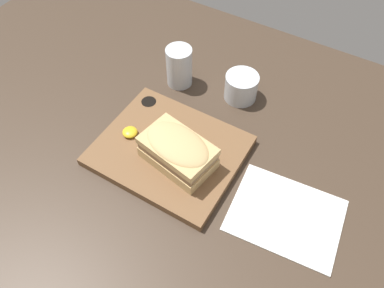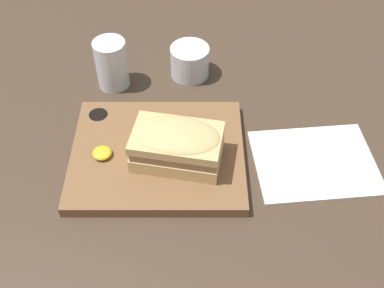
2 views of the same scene
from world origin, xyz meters
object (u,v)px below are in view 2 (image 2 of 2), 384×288
Objects in this scene: wine_glass at (188,62)px; napkin at (313,162)px; serving_board at (156,154)px; water_glass at (111,67)px; sandwich at (176,144)px.

napkin is at bearing -48.08° from wine_glass.
serving_board is at bearing 177.69° from napkin.
wine_glass reaches higher than serving_board.
serving_board is 23.10cm from water_glass.
water_glass is at bearing 115.93° from serving_board.
serving_board is 2.96× the size of water_glass.
sandwich is 25.10cm from napkin.
napkin is at bearing 1.97° from sandwich.
wine_glass is (2.08, 25.73, -2.78)cm from sandwich.
serving_board is at bearing 151.62° from sandwich.
sandwich is 25.96cm from wine_glass.
wine_glass is at bearing 85.38° from sandwich.
water_glass is 0.45× the size of napkin.
wine_glass is (15.73, 3.21, -1.33)cm from water_glass.
sandwich is at bearing -58.78° from water_glass.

